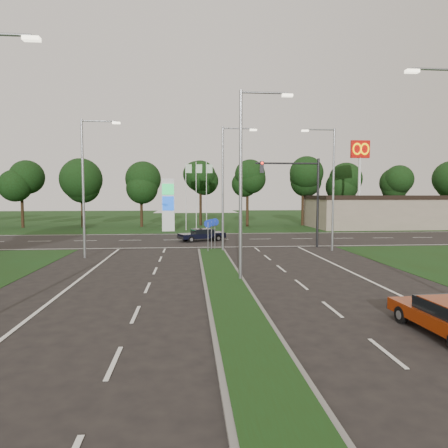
{
  "coord_description": "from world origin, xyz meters",
  "views": [
    {
      "loc": [
        -1.63,
        -12.75,
        4.13
      ],
      "look_at": [
        0.69,
        13.8,
        2.2
      ],
      "focal_mm": 32.0,
      "sensor_mm": 36.0,
      "label": 1
    }
  ],
  "objects": [
    {
      "name": "verge_far",
      "position": [
        0.0,
        55.0,
        0.0
      ],
      "size": [
        160.0,
        50.0,
        0.02
      ],
      "primitive_type": "cube",
      "color": "#193210",
      "rests_on": "ground"
    },
    {
      "name": "traffic_signal",
      "position": [
        7.19,
        18.0,
        4.65
      ],
      "size": [
        5.1,
        0.42,
        7.0
      ],
      "color": "black",
      "rests_on": "ground"
    },
    {
      "name": "navy_sedan",
      "position": [
        -0.5,
        22.97,
        0.6
      ],
      "size": [
        4.36,
        2.94,
        1.11
      ],
      "rotation": [
        0.0,
        0.0,
        1.92
      ],
      "color": "black",
      "rests_on": "ground"
    },
    {
      "name": "treeline_far",
      "position": [
        0.1,
        39.93,
        6.83
      ],
      "size": [
        6.0,
        6.0,
        9.9
      ],
      "color": "black",
      "rests_on": "ground"
    },
    {
      "name": "median_kerb",
      "position": [
        0.0,
        4.0,
        0.06
      ],
      "size": [
        2.0,
        26.0,
        0.12
      ],
      "primitive_type": "cube",
      "color": "slate",
      "rests_on": "ground"
    },
    {
      "name": "mcdonalds_sign",
      "position": [
        18.0,
        31.97,
        7.99
      ],
      "size": [
        2.2,
        0.47,
        10.4
      ],
      "color": "silver",
      "rests_on": "ground"
    },
    {
      "name": "median_signs",
      "position": [
        0.0,
        16.4,
        1.71
      ],
      "size": [
        1.16,
        1.76,
        2.38
      ],
      "color": "gray",
      "rests_on": "ground"
    },
    {
      "name": "ground",
      "position": [
        0.0,
        0.0,
        0.0
      ],
      "size": [
        160.0,
        160.0,
        0.0
      ],
      "primitive_type": "plane",
      "color": "black",
      "rests_on": "ground"
    },
    {
      "name": "streetlight_median_far",
      "position": [
        1.0,
        16.0,
        5.08
      ],
      "size": [
        2.53,
        0.22,
        9.0
      ],
      "color": "gray",
      "rests_on": "ground"
    },
    {
      "name": "streetlight_median_near",
      "position": [
        1.0,
        6.0,
        5.08
      ],
      "size": [
        2.53,
        0.22,
        9.0
      ],
      "color": "gray",
      "rests_on": "ground"
    },
    {
      "name": "streetlight_left_far",
      "position": [
        -8.3,
        14.0,
        5.08
      ],
      "size": [
        2.53,
        0.22,
        9.0
      ],
      "color": "gray",
      "rests_on": "ground"
    },
    {
      "name": "commercial_building",
      "position": [
        22.0,
        36.0,
        2.0
      ],
      "size": [
        16.0,
        9.0,
        4.0
      ],
      "primitive_type": "cube",
      "color": "gray",
      "rests_on": "ground"
    },
    {
      "name": "gas_pylon",
      "position": [
        -3.79,
        33.05,
        3.2
      ],
      "size": [
        5.8,
        1.26,
        8.0
      ],
      "color": "silver",
      "rests_on": "ground"
    },
    {
      "name": "cross_road",
      "position": [
        0.0,
        24.0,
        0.0
      ],
      "size": [
        160.0,
        12.0,
        0.02
      ],
      "primitive_type": "cube",
      "color": "black",
      "rests_on": "ground"
    },
    {
      "name": "streetlight_right_far",
      "position": [
        8.8,
        16.0,
        5.08
      ],
      "size": [
        2.53,
        0.22,
        9.0
      ],
      "rotation": [
        0.0,
        0.0,
        3.14
      ],
      "color": "gray",
      "rests_on": "ground"
    }
  ]
}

